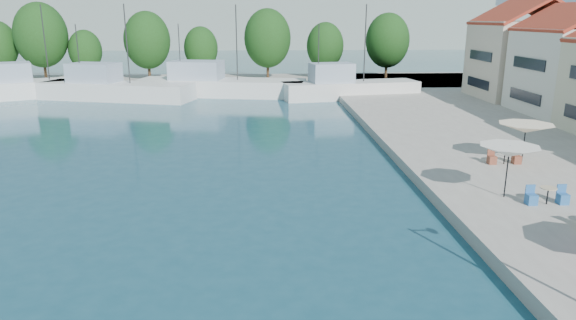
{
  "coord_description": "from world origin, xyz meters",
  "views": [
    {
      "loc": [
        -1.84,
        0.25,
        8.45
      ],
      "look_at": [
        -0.64,
        26.0,
        1.28
      ],
      "focal_mm": 32.0,
      "sensor_mm": 36.0,
      "label": 1
    }
  ],
  "objects_px": {
    "trawler_03": "(217,86)",
    "trawler_04": "(347,89)",
    "umbrella_cream": "(526,128)",
    "umbrella_white": "(509,151)",
    "trawler_01": "(29,87)",
    "trawler_02": "(113,89)"
  },
  "relations": [
    {
      "from": "umbrella_white",
      "to": "umbrella_cream",
      "type": "xyz_separation_m",
      "value": [
        3.69,
        5.77,
        -0.22
      ]
    },
    {
      "from": "trawler_03",
      "to": "trawler_01",
      "type": "bearing_deg",
      "value": -169.31
    },
    {
      "from": "trawler_01",
      "to": "umbrella_cream",
      "type": "bearing_deg",
      "value": -63.38
    },
    {
      "from": "trawler_01",
      "to": "umbrella_white",
      "type": "distance_m",
      "value": 51.3
    },
    {
      "from": "trawler_03",
      "to": "umbrella_white",
      "type": "height_order",
      "value": "trawler_03"
    },
    {
      "from": "trawler_01",
      "to": "umbrella_white",
      "type": "xyz_separation_m",
      "value": [
        36.55,
        -35.96,
        1.67
      ]
    },
    {
      "from": "trawler_04",
      "to": "umbrella_cream",
      "type": "bearing_deg",
      "value": -89.17
    },
    {
      "from": "trawler_04",
      "to": "umbrella_white",
      "type": "distance_m",
      "value": 33.55
    },
    {
      "from": "trawler_01",
      "to": "umbrella_white",
      "type": "relative_size",
      "value": 6.5
    },
    {
      "from": "trawler_03",
      "to": "umbrella_cream",
      "type": "relative_size",
      "value": 6.29
    },
    {
      "from": "trawler_04",
      "to": "umbrella_white",
      "type": "relative_size",
      "value": 5.67
    },
    {
      "from": "trawler_03",
      "to": "umbrella_cream",
      "type": "bearing_deg",
      "value": -47.41
    },
    {
      "from": "trawler_04",
      "to": "umbrella_white",
      "type": "xyz_separation_m",
      "value": [
        1.85,
        -33.46,
        1.67
      ]
    },
    {
      "from": "trawler_02",
      "to": "trawler_04",
      "type": "xyz_separation_m",
      "value": [
        25.05,
        -0.45,
        0.0
      ]
    },
    {
      "from": "trawler_01",
      "to": "umbrella_cream",
      "type": "relative_size",
      "value": 5.7
    },
    {
      "from": "trawler_03",
      "to": "trawler_04",
      "type": "relative_size",
      "value": 1.26
    },
    {
      "from": "trawler_02",
      "to": "umbrella_cream",
      "type": "relative_size",
      "value": 5.57
    },
    {
      "from": "trawler_01",
      "to": "trawler_02",
      "type": "bearing_deg",
      "value": -38.55
    },
    {
      "from": "trawler_02",
      "to": "trawler_04",
      "type": "relative_size",
      "value": 1.12
    },
    {
      "from": "trawler_03",
      "to": "umbrella_white",
      "type": "relative_size",
      "value": 7.17
    },
    {
      "from": "trawler_01",
      "to": "trawler_03",
      "type": "bearing_deg",
      "value": -25.53
    },
    {
      "from": "trawler_02",
      "to": "umbrella_white",
      "type": "bearing_deg",
      "value": -36.91
    }
  ]
}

